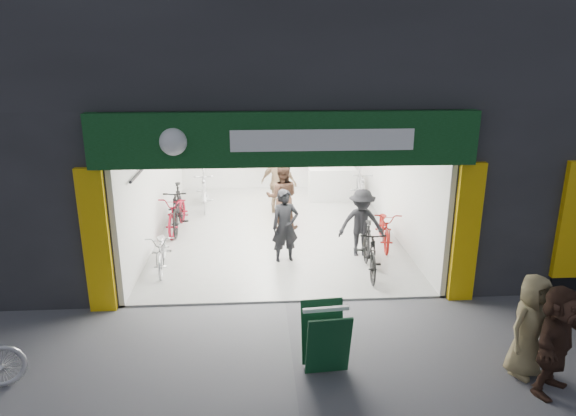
{
  "coord_description": "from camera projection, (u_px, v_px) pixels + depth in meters",
  "views": [
    {
      "loc": [
        -0.49,
        -8.46,
        4.49
      ],
      "look_at": [
        0.15,
        1.5,
        1.35
      ],
      "focal_mm": 32.0,
      "sensor_mm": 36.0,
      "label": 1
    }
  ],
  "objects": [
    {
      "name": "customer_c",
      "position": [
        361.0,
        224.0,
        11.27
      ],
      "size": [
        1.01,
        0.59,
        1.56
      ],
      "primitive_type": "imported",
      "rotation": [
        0.0,
        0.0,
        -0.01
      ],
      "color": "black",
      "rests_on": "ground"
    },
    {
      "name": "sandwich_board",
      "position": [
        325.0,
        337.0,
        7.33
      ],
      "size": [
        0.68,
        0.69,
        0.97
      ],
      "rotation": [
        0.0,
        0.0,
        0.09
      ],
      "color": "#0E391C",
      "rests_on": "ground"
    },
    {
      "name": "customer_b",
      "position": [
        282.0,
        197.0,
        13.03
      ],
      "size": [
        0.88,
        0.71,
        1.7
      ],
      "primitive_type": "imported",
      "rotation": [
        0.0,
        0.0,
        3.06
      ],
      "color": "#3C261B",
      "rests_on": "ground"
    },
    {
      "name": "bike_right_back",
      "position": [
        360.0,
        189.0,
        14.76
      ],
      "size": [
        0.69,
        2.0,
        1.18
      ],
      "primitive_type": "imported",
      "rotation": [
        0.0,
        0.0,
        -0.07
      ],
      "color": "#A2A3A7",
      "rests_on": "ground"
    },
    {
      "name": "bike_right_front",
      "position": [
        370.0,
        250.0,
        10.48
      ],
      "size": [
        0.65,
        1.8,
        1.06
      ],
      "primitive_type": "imported",
      "rotation": [
        0.0,
        0.0,
        -0.09
      ],
      "color": "black",
      "rests_on": "ground"
    },
    {
      "name": "bike_left_front",
      "position": [
        162.0,
        250.0,
        10.76
      ],
      "size": [
        0.75,
        1.69,
        0.86
      ],
      "primitive_type": "imported",
      "rotation": [
        0.0,
        0.0,
        0.11
      ],
      "color": "#ADADB2",
      "rests_on": "ground"
    },
    {
      "name": "pedestrian_far",
      "position": [
        556.0,
        340.0,
        6.79
      ],
      "size": [
        1.41,
        1.27,
        1.56
      ],
      "primitive_type": "imported",
      "rotation": [
        0.0,
        0.0,
        0.68
      ],
      "color": "#372219",
      "rests_on": "ground"
    },
    {
      "name": "bike_left_midback",
      "position": [
        177.0,
        212.0,
        12.97
      ],
      "size": [
        0.77,
        1.92,
        0.99
      ],
      "primitive_type": "imported",
      "rotation": [
        0.0,
        0.0,
        -0.06
      ],
      "color": "maroon",
      "rests_on": "ground"
    },
    {
      "name": "customer_a",
      "position": [
        285.0,
        227.0,
        10.98
      ],
      "size": [
        0.67,
        0.52,
        1.64
      ],
      "primitive_type": "imported",
      "rotation": [
        0.0,
        0.0,
        0.23
      ],
      "color": "black",
      "rests_on": "ground"
    },
    {
      "name": "building",
      "position": [
        309.0,
        54.0,
        12.94
      ],
      "size": [
        17.0,
        10.27,
        8.0
      ],
      "color": "#232326",
      "rests_on": "ground"
    },
    {
      "name": "bike_left_midfront",
      "position": [
        178.0,
        208.0,
        12.98
      ],
      "size": [
        0.63,
        1.99,
        1.18
      ],
      "primitive_type": "imported",
      "rotation": [
        0.0,
        0.0,
        0.04
      ],
      "color": "black",
      "rests_on": "ground"
    },
    {
      "name": "customer_d",
      "position": [
        279.0,
        183.0,
        14.15
      ],
      "size": [
        1.14,
        0.87,
        1.8
      ],
      "primitive_type": "imported",
      "rotation": [
        0.0,
        0.0,
        2.67
      ],
      "color": "#937555",
      "rests_on": "ground"
    },
    {
      "name": "pedestrian_near",
      "position": [
        530.0,
        326.0,
        7.18
      ],
      "size": [
        0.89,
        0.76,
        1.53
      ],
      "primitive_type": "imported",
      "rotation": [
        0.0,
        0.0,
        0.45
      ],
      "color": "#897A50",
      "rests_on": "ground"
    },
    {
      "name": "bike_right_mid",
      "position": [
        385.0,
        227.0,
        12.02
      ],
      "size": [
        0.84,
        1.82,
        0.92
      ],
      "primitive_type": "imported",
      "rotation": [
        0.0,
        0.0,
        -0.13
      ],
      "color": "maroon",
      "rests_on": "ground"
    },
    {
      "name": "ground",
      "position": [
        285.0,
        303.0,
        9.43
      ],
      "size": [
        60.0,
        60.0,
        0.0
      ],
      "primitive_type": "plane",
      "color": "#56565B",
      "rests_on": "ground"
    },
    {
      "name": "bike_left_back",
      "position": [
        204.0,
        190.0,
        14.77
      ],
      "size": [
        0.7,
        1.93,
        1.14
      ],
      "primitive_type": "imported",
      "rotation": [
        0.0,
        0.0,
        0.09
      ],
      "color": "silver",
      "rests_on": "ground"
    }
  ]
}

